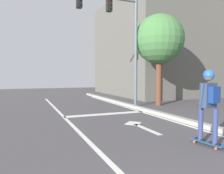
{
  "coord_description": "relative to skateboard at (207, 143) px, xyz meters",
  "views": [
    {
      "loc": [
        -1.7,
        0.4,
        1.56
      ],
      "look_at": [
        1.36,
        7.77,
        1.17
      ],
      "focal_mm": 34.33,
      "sensor_mm": 36.0,
      "label": 1
    }
  ],
  "objects": [
    {
      "name": "traffic_signal_mast",
      "position": [
        0.42,
        6.19,
        3.94
      ],
      "size": [
        4.5,
        0.34,
        5.59
      ],
      "color": "#505F65",
      "rests_on": "ground"
    },
    {
      "name": "building_block",
      "position": [
        8.41,
        12.84,
        4.0
      ],
      "size": [
        10.55,
        10.0,
        8.15
      ],
      "primitive_type": "cube",
      "color": "#5B5951",
      "rests_on": "ground"
    },
    {
      "name": "lane_line_curbside",
      "position": [
        0.98,
        2.03,
        -0.07
      ],
      "size": [
        0.12,
        20.0,
        0.01
      ],
      "primitive_type": "cube",
      "color": "silver",
      "rests_on": "ground"
    },
    {
      "name": "roadside_tree",
      "position": [
        2.94,
        6.12,
        3.45
      ],
      "size": [
        2.64,
        2.64,
        4.87
      ],
      "color": "brown",
      "rests_on": "ground"
    },
    {
      "name": "skateboard",
      "position": [
        0.0,
        0.0,
        0.0
      ],
      "size": [
        0.3,
        0.83,
        0.09
      ],
      "color": "#215483",
      "rests_on": "ground"
    },
    {
      "name": "lane_arrow_stem",
      "position": [
        -0.45,
        1.84,
        -0.07
      ],
      "size": [
        0.16,
        1.4,
        0.01
      ],
      "primitive_type": "cube",
      "color": "silver",
      "rests_on": "ground"
    },
    {
      "name": "lane_line_center",
      "position": [
        -2.39,
        2.03,
        -0.07
      ],
      "size": [
        0.12,
        20.0,
        0.01
      ],
      "primitive_type": "cube",
      "color": "silver",
      "rests_on": "ground"
    },
    {
      "name": "lane_arrow_head",
      "position": [
        -0.45,
        2.69,
        -0.07
      ],
      "size": [
        0.71,
        0.71,
        0.01
      ],
      "primitive_type": "cube",
      "rotation": [
        0.0,
        0.0,
        0.79
      ],
      "color": "silver",
      "rests_on": "ground"
    },
    {
      "name": "stop_bar",
      "position": [
        -0.63,
        4.69,
        -0.07
      ],
      "size": [
        3.53,
        0.4,
        0.01
      ],
      "primitive_type": "cube",
      "color": "silver",
      "rests_on": "ground"
    },
    {
      "name": "curb_strip",
      "position": [
        1.23,
        2.03,
        -0.0
      ],
      "size": [
        0.24,
        24.0,
        0.14
      ],
      "primitive_type": "cube",
      "color": "#9D9D96",
      "rests_on": "ground"
    },
    {
      "name": "skater",
      "position": [
        0.0,
        -0.02,
        1.04
      ],
      "size": [
        0.45,
        0.61,
        1.63
      ],
      "color": "navy",
      "rests_on": "skateboard"
    }
  ]
}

